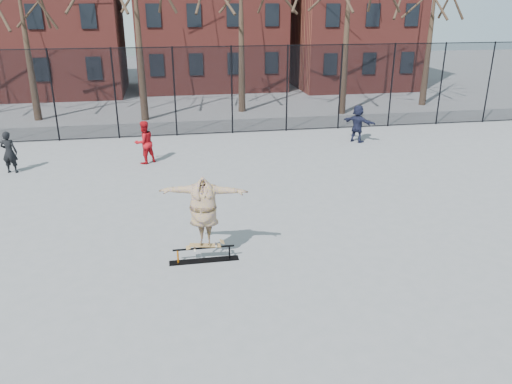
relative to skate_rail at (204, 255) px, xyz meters
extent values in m
plane|color=slate|center=(1.13, -0.82, -0.14)|extent=(100.00, 100.00, 0.00)
cube|color=black|center=(0.00, 0.00, -0.14)|extent=(1.66, 0.25, 0.01)
cylinder|color=#D5660C|center=(-0.62, 0.00, 0.03)|extent=(0.04, 0.04, 0.34)
cylinder|color=black|center=(0.62, 0.00, 0.03)|extent=(0.04, 0.04, 0.34)
cylinder|color=black|center=(0.00, 0.00, 0.20)|extent=(1.47, 0.05, 0.05)
imported|color=#713689|center=(0.04, 0.00, 1.16)|extent=(2.13, 0.97, 1.68)
imported|color=black|center=(-6.33, 7.85, 0.63)|extent=(0.61, 0.45, 1.54)
imported|color=#AF0F17|center=(-1.58, 8.16, 0.68)|extent=(1.01, 0.96, 1.64)
imported|color=#1B1D36|center=(7.54, 9.68, 0.68)|extent=(1.37, 1.46, 1.64)
cylinder|color=black|center=(-5.47, 12.18, 1.86)|extent=(0.07, 0.07, 4.00)
cylinder|color=black|center=(-2.87, 12.18, 1.86)|extent=(0.07, 0.07, 4.00)
cylinder|color=black|center=(-0.27, 12.18, 1.86)|extent=(0.07, 0.07, 4.00)
cylinder|color=black|center=(2.33, 12.18, 1.86)|extent=(0.07, 0.07, 4.00)
cylinder|color=black|center=(4.93, 12.18, 1.86)|extent=(0.07, 0.07, 4.00)
cylinder|color=black|center=(7.53, 12.18, 1.86)|extent=(0.07, 0.07, 4.00)
cylinder|color=black|center=(10.13, 12.18, 1.86)|extent=(0.07, 0.07, 4.00)
cylinder|color=black|center=(12.73, 12.18, 1.86)|extent=(0.07, 0.07, 4.00)
cylinder|color=black|center=(15.33, 12.18, 1.86)|extent=(0.07, 0.07, 4.00)
cube|color=black|center=(1.13, 12.18, 1.86)|extent=(34.00, 0.01, 4.00)
cylinder|color=black|center=(1.13, 12.18, 3.82)|extent=(34.00, 0.04, 0.04)
cone|color=black|center=(-7.37, 16.98, 2.17)|extent=(0.40, 0.40, 4.62)
cone|color=black|center=(-1.87, 15.68, 2.17)|extent=(0.40, 0.40, 4.62)
cone|color=black|center=(3.63, 16.98, 2.17)|extent=(0.40, 0.40, 4.62)
cone|color=black|center=(9.13, 15.68, 2.17)|extent=(0.40, 0.40, 4.62)
cone|color=black|center=(14.63, 16.98, 2.17)|extent=(0.40, 0.40, 4.62)
cube|color=maroon|center=(12.63, 25.18, 5.36)|extent=(8.00, 7.00, 11.00)
camera|label=1|loc=(-0.65, -10.65, 5.69)|focal=35.00mm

